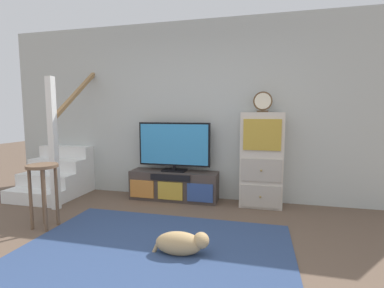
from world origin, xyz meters
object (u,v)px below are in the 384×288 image
at_px(desk_clock, 263,102).
at_px(dog, 182,243).
at_px(media_console, 174,185).
at_px(television, 174,145).
at_px(side_cabinet, 261,160).
at_px(bar_stool_near, 43,181).

distance_m(desk_clock, dog, 2.21).
height_order(media_console, television, television).
distance_m(television, dog, 1.87).
relative_size(media_console, side_cabinet, 1.01).
bearing_deg(television, bar_stool_near, -129.53).
distance_m(television, bar_stool_near, 1.81).
bearing_deg(desk_clock, television, 178.72).
relative_size(bar_stool_near, dog, 1.36).
height_order(side_cabinet, desk_clock, desk_clock).
bearing_deg(dog, bar_stool_near, 171.81).
xyz_separation_m(media_console, television, (0.00, 0.02, 0.61)).
bearing_deg(bar_stool_near, television, 50.47).
distance_m(desk_clock, bar_stool_near, 2.92).
height_order(television, desk_clock, desk_clock).
distance_m(television, desk_clock, 1.43).
xyz_separation_m(desk_clock, dog, (-0.71, -1.60, -1.35)).
height_order(media_console, dog, media_console).
relative_size(desk_clock, dog, 0.52).
distance_m(media_console, television, 0.61).
xyz_separation_m(media_console, bar_stool_near, (-1.14, -1.35, 0.33)).
xyz_separation_m(media_console, dog, (0.58, -1.60, -0.10)).
bearing_deg(desk_clock, side_cabinet, 84.81).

